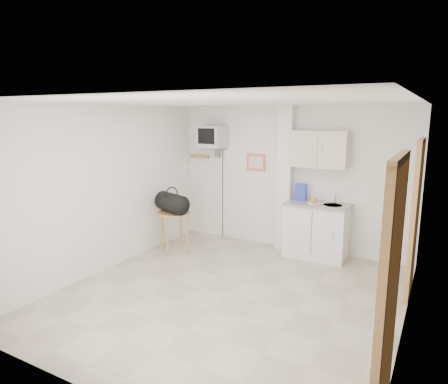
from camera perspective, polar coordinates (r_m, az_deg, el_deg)
The scene contains 7 objects.
ground at distance 5.47m, azimuth 0.75°, elevation -14.44°, with size 4.50×4.50×0.00m, color #B3A690.
room_envelope at distance 4.98m, azimuth 3.71°, elevation 1.58°, with size 4.24×4.54×2.55m.
kitchenette at distance 6.78m, azimuth 13.17°, elevation -2.49°, with size 1.03×0.58×2.10m.
crt_television at distance 7.43m, azimuth -1.68°, elevation 7.78°, with size 0.44×0.45×2.15m.
round_table at distance 6.94m, azimuth -7.16°, elevation -3.70°, with size 0.58×0.58×0.71m.
duffel_bag at distance 6.86m, azimuth -7.46°, elevation -1.53°, with size 0.68×0.52×0.44m.
water_bottle at distance 4.65m, azimuth 21.23°, elevation -17.70°, with size 0.13×0.13×0.39m.
Camera 1 is at (2.34, -4.36, 2.35)m, focal length 32.00 mm.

